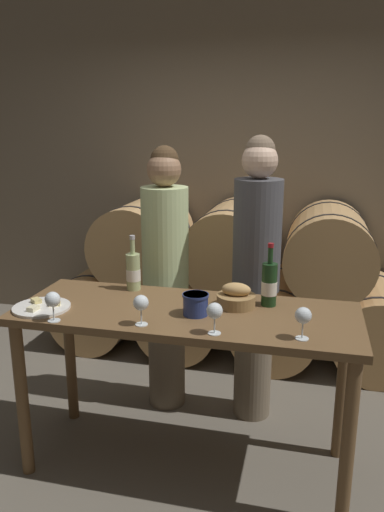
{
  "coord_description": "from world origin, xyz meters",
  "views": [
    {
      "loc": [
        0.59,
        -2.3,
        1.82
      ],
      "look_at": [
        0.0,
        0.13,
        1.15
      ],
      "focal_mm": 35.0,
      "sensor_mm": 36.0,
      "label": 1
    }
  ],
  "objects_px": {
    "blue_crock": "(196,303)",
    "cheese_plate": "(42,307)",
    "tasting_table": "(186,333)",
    "person_right": "(256,276)",
    "person_left": "(166,275)",
    "wine_bottle_red": "(269,284)",
    "wine_glass_center": "(215,312)",
    "bread_basket": "(236,298)",
    "wine_glass_right": "(303,316)",
    "wine_bottle_white": "(133,271)",
    "wine_glass_far_left": "(53,300)",
    "wine_glass_left": "(141,304)"
  },
  "relations": [
    {
      "from": "blue_crock",
      "to": "cheese_plate",
      "type": "bearing_deg",
      "value": -172.46
    },
    {
      "from": "tasting_table",
      "to": "person_right",
      "type": "bearing_deg",
      "value": 63.89
    },
    {
      "from": "person_left",
      "to": "wine_bottle_red",
      "type": "height_order",
      "value": "person_left"
    },
    {
      "from": "tasting_table",
      "to": "wine_glass_center",
      "type": "distance_m",
      "value": 0.4
    },
    {
      "from": "wine_bottle_red",
      "to": "blue_crock",
      "type": "xyz_separation_m",
      "value": [
        -0.34,
        -0.22,
        -0.06
      ]
    },
    {
      "from": "bread_basket",
      "to": "cheese_plate",
      "type": "relative_size",
      "value": 0.69
    },
    {
      "from": "wine_glass_center",
      "to": "wine_glass_right",
      "type": "relative_size",
      "value": 1.0
    },
    {
      "from": "cheese_plate",
      "to": "wine_bottle_white",
      "type": "bearing_deg",
      "value": 48.65
    },
    {
      "from": "wine_glass_far_left",
      "to": "wine_glass_left",
      "type": "relative_size",
      "value": 1.0
    },
    {
      "from": "tasting_table",
      "to": "blue_crock",
      "type": "xyz_separation_m",
      "value": [
        0.06,
        -0.05,
        0.19
      ]
    },
    {
      "from": "person_right",
      "to": "person_left",
      "type": "bearing_deg",
      "value": -180.0
    },
    {
      "from": "person_right",
      "to": "wine_glass_far_left",
      "type": "distance_m",
      "value": 1.23
    },
    {
      "from": "tasting_table",
      "to": "wine_glass_center",
      "type": "xyz_separation_m",
      "value": [
        0.2,
        -0.25,
        0.23
      ]
    },
    {
      "from": "blue_crock",
      "to": "cheese_plate",
      "type": "relative_size",
      "value": 0.45
    },
    {
      "from": "person_left",
      "to": "wine_bottle_red",
      "type": "distance_m",
      "value": 0.81
    },
    {
      "from": "wine_bottle_white",
      "to": "wine_bottle_red",
      "type": "bearing_deg",
      "value": -5.7
    },
    {
      "from": "person_left",
      "to": "wine_glass_center",
      "type": "distance_m",
      "value": 0.97
    },
    {
      "from": "tasting_table",
      "to": "wine_glass_right",
      "type": "bearing_deg",
      "value": -20.68
    },
    {
      "from": "blue_crock",
      "to": "tasting_table",
      "type": "bearing_deg",
      "value": 140.88
    },
    {
      "from": "wine_glass_right",
      "to": "wine_glass_far_left",
      "type": "bearing_deg",
      "value": -176.61
    },
    {
      "from": "wine_bottle_red",
      "to": "wine_glass_far_left",
      "type": "distance_m",
      "value": 1.08
    },
    {
      "from": "wine_bottle_white",
      "to": "cheese_plate",
      "type": "height_order",
      "value": "wine_bottle_white"
    },
    {
      "from": "wine_glass_right",
      "to": "person_left",
      "type": "bearing_deg",
      "value": 136.99
    },
    {
      "from": "bread_basket",
      "to": "person_right",
      "type": "bearing_deg",
      "value": 84.1
    },
    {
      "from": "tasting_table",
      "to": "wine_bottle_white",
      "type": "bearing_deg",
      "value": 146.27
    },
    {
      "from": "wine_bottle_white",
      "to": "person_right",
      "type": "bearing_deg",
      "value": 27.28
    },
    {
      "from": "person_right",
      "to": "wine_glass_left",
      "type": "distance_m",
      "value": 0.94
    },
    {
      "from": "blue_crock",
      "to": "wine_glass_far_left",
      "type": "xyz_separation_m",
      "value": [
        -0.64,
        -0.24,
        0.05
      ]
    },
    {
      "from": "person_right",
      "to": "wine_glass_center",
      "type": "bearing_deg",
      "value": -96.15
    },
    {
      "from": "blue_crock",
      "to": "wine_glass_center",
      "type": "xyz_separation_m",
      "value": [
        0.13,
        -0.2,
        0.05
      ]
    },
    {
      "from": "wine_bottle_red",
      "to": "cheese_plate",
      "type": "xyz_separation_m",
      "value": [
        -1.12,
        -0.32,
        -0.11
      ]
    },
    {
      "from": "cheese_plate",
      "to": "bread_basket",
      "type": "bearing_deg",
      "value": 15.51
    },
    {
      "from": "cheese_plate",
      "to": "wine_glass_center",
      "type": "height_order",
      "value": "wine_glass_center"
    },
    {
      "from": "tasting_table",
      "to": "wine_glass_right",
      "type": "height_order",
      "value": "wine_glass_right"
    },
    {
      "from": "wine_glass_left",
      "to": "wine_glass_center",
      "type": "distance_m",
      "value": 0.35
    },
    {
      "from": "cheese_plate",
      "to": "wine_glass_far_left",
      "type": "relative_size",
      "value": 1.98
    },
    {
      "from": "tasting_table",
      "to": "wine_glass_left",
      "type": "distance_m",
      "value": 0.37
    },
    {
      "from": "wine_bottle_white",
      "to": "wine_glass_right",
      "type": "bearing_deg",
      "value": -26.11
    },
    {
      "from": "wine_bottle_white",
      "to": "wine_glass_far_left",
      "type": "relative_size",
      "value": 2.14
    },
    {
      "from": "wine_bottle_white",
      "to": "bread_basket",
      "type": "bearing_deg",
      "value": -12.45
    },
    {
      "from": "wine_glass_center",
      "to": "bread_basket",
      "type": "bearing_deg",
      "value": 83.53
    },
    {
      "from": "person_left",
      "to": "blue_crock",
      "type": "height_order",
      "value": "person_left"
    },
    {
      "from": "person_left",
      "to": "wine_glass_right",
      "type": "relative_size",
      "value": 11.51
    },
    {
      "from": "person_right",
      "to": "wine_bottle_red",
      "type": "xyz_separation_m",
      "value": [
        0.11,
        -0.42,
        0.09
      ]
    },
    {
      "from": "wine_glass_left",
      "to": "cheese_plate",
      "type": "bearing_deg",
      "value": 171.89
    },
    {
      "from": "blue_crock",
      "to": "wine_glass_center",
      "type": "distance_m",
      "value": 0.25
    },
    {
      "from": "tasting_table",
      "to": "wine_glass_left",
      "type": "bearing_deg",
      "value": -123.7
    },
    {
      "from": "cheese_plate",
      "to": "wine_glass_far_left",
      "type": "bearing_deg",
      "value": -43.2
    },
    {
      "from": "person_left",
      "to": "wine_bottle_red",
      "type": "xyz_separation_m",
      "value": [
        0.68,
        -0.42,
        0.13
      ]
    },
    {
      "from": "person_left",
      "to": "wine_bottle_white",
      "type": "height_order",
      "value": "person_left"
    }
  ]
}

